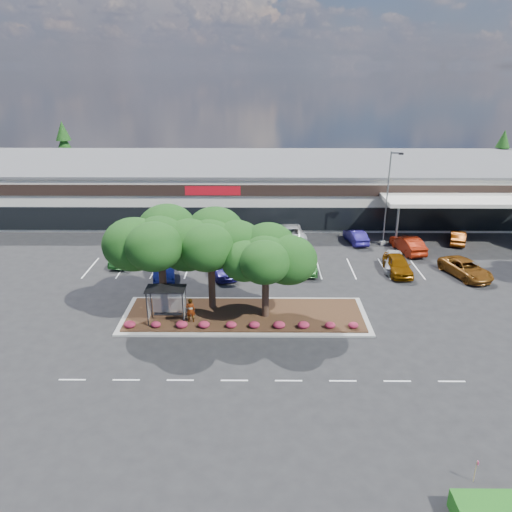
{
  "coord_description": "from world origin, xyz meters",
  "views": [
    {
      "loc": [
        -0.94,
        -28.85,
        17.33
      ],
      "look_at": [
        -1.23,
        9.83,
        2.6
      ],
      "focal_mm": 35.0,
      "sensor_mm": 36.0,
      "label": 1
    }
  ],
  "objects_px": {
    "car_0": "(126,256)",
    "car_1": "(164,267)",
    "light_pole": "(387,205)",
    "survey_stake": "(476,469)"
  },
  "relations": [
    {
      "from": "car_1",
      "to": "survey_stake",
      "type": "bearing_deg",
      "value": -61.47
    },
    {
      "from": "car_0",
      "to": "car_1",
      "type": "height_order",
      "value": "car_1"
    },
    {
      "from": "car_1",
      "to": "light_pole",
      "type": "bearing_deg",
      "value": 12.61
    },
    {
      "from": "car_0",
      "to": "car_1",
      "type": "relative_size",
      "value": 0.89
    },
    {
      "from": "survey_stake",
      "to": "car_0",
      "type": "xyz_separation_m",
      "value": [
        -22.12,
        26.24,
        0.02
      ]
    },
    {
      "from": "car_0",
      "to": "car_1",
      "type": "xyz_separation_m",
      "value": [
        4.17,
        -3.1,
        0.1
      ]
    },
    {
      "from": "light_pole",
      "to": "survey_stake",
      "type": "xyz_separation_m",
      "value": [
        -3.32,
        -31.68,
        -3.52
      ]
    },
    {
      "from": "car_1",
      "to": "car_0",
      "type": "bearing_deg",
      "value": 134.16
    },
    {
      "from": "light_pole",
      "to": "car_0",
      "type": "relative_size",
      "value": 2.11
    },
    {
      "from": "survey_stake",
      "to": "light_pole",
      "type": "bearing_deg",
      "value": 84.01
    }
  ]
}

